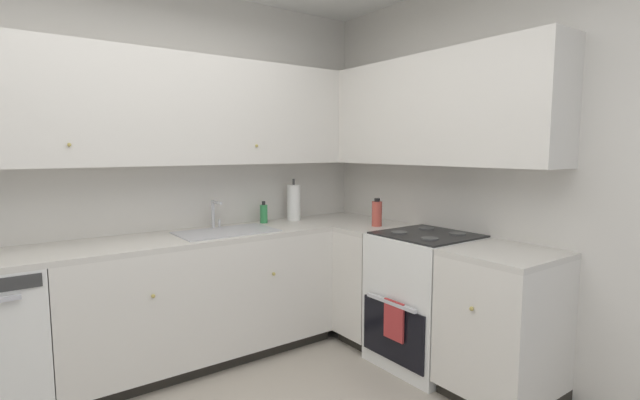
# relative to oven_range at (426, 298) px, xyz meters

# --- Properties ---
(wall_back) EXTENTS (3.99, 0.05, 2.64)m
(wall_back) POSITION_rel_oven_range_xyz_m (-1.66, 1.29, 0.86)
(wall_back) COLOR silver
(wall_back) RESTS_ON ground_plane
(wall_right) EXTENTS (0.05, 3.59, 2.64)m
(wall_right) POSITION_rel_oven_range_xyz_m (0.31, -0.48, 0.86)
(wall_right) COLOR silver
(wall_right) RESTS_ON ground_plane
(lower_cabinets_back) EXTENTS (1.88, 0.62, 0.87)m
(lower_cabinets_back) POSITION_rel_oven_range_xyz_m (-1.26, 0.96, -0.02)
(lower_cabinets_back) COLOR silver
(lower_cabinets_back) RESTS_ON ground_plane
(countertop_back) EXTENTS (3.08, 0.60, 0.03)m
(countertop_back) POSITION_rel_oven_range_xyz_m (-1.26, 0.96, 0.43)
(countertop_back) COLOR beige
(countertop_back) RESTS_ON lower_cabinets_back
(lower_cabinets_right) EXTENTS (0.62, 1.54, 0.87)m
(lower_cabinets_right) POSITION_rel_oven_range_xyz_m (-0.02, -0.19, -0.02)
(lower_cabinets_right) COLOR silver
(lower_cabinets_right) RESTS_ON ground_plane
(countertop_right) EXTENTS (0.60, 1.54, 0.03)m
(countertop_right) POSITION_rel_oven_range_xyz_m (-0.02, -0.19, 0.43)
(countertop_right) COLOR beige
(countertop_right) RESTS_ON lower_cabinets_right
(oven_range) EXTENTS (0.68, 0.62, 1.06)m
(oven_range) POSITION_rel_oven_range_xyz_m (0.00, 0.00, 0.00)
(oven_range) COLOR white
(oven_range) RESTS_ON ground_plane
(upper_cabinets_back) EXTENTS (2.76, 0.34, 0.75)m
(upper_cabinets_back) POSITION_rel_oven_range_xyz_m (-1.42, 1.10, 1.30)
(upper_cabinets_back) COLOR silver
(upper_cabinets_right) EXTENTS (0.32, 2.09, 0.75)m
(upper_cabinets_right) POSITION_rel_oven_range_xyz_m (0.12, 0.21, 1.30)
(upper_cabinets_right) COLOR silver
(sink) EXTENTS (0.68, 0.40, 0.10)m
(sink) POSITION_rel_oven_range_xyz_m (-1.07, 0.93, 0.41)
(sink) COLOR #B7B7BC
(sink) RESTS_ON countertop_back
(faucet) EXTENTS (0.07, 0.16, 0.21)m
(faucet) POSITION_rel_oven_range_xyz_m (-1.06, 1.14, 0.57)
(faucet) COLOR silver
(faucet) RESTS_ON countertop_back
(soap_bottle) EXTENTS (0.06, 0.06, 0.18)m
(soap_bottle) POSITION_rel_oven_range_xyz_m (-0.64, 1.14, 0.52)
(soap_bottle) COLOR #338C4C
(soap_bottle) RESTS_ON countertop_back
(paper_towel_roll) EXTENTS (0.11, 0.11, 0.36)m
(paper_towel_roll) POSITION_rel_oven_range_xyz_m (-0.37, 1.12, 0.60)
(paper_towel_roll) COLOR white
(paper_towel_roll) RESTS_ON countertop_back
(oil_bottle) EXTENTS (0.08, 0.08, 0.21)m
(oil_bottle) POSITION_rel_oven_range_xyz_m (-0.02, 0.49, 0.55)
(oil_bottle) COLOR #BF4C3F
(oil_bottle) RESTS_ON countertop_right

